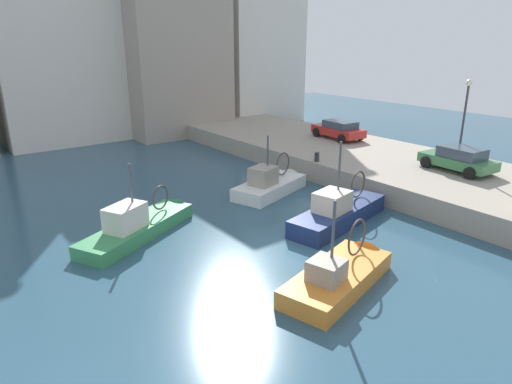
{
  "coord_description": "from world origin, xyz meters",
  "views": [
    {
      "loc": [
        -11.21,
        -12.41,
        8.11
      ],
      "look_at": [
        1.09,
        3.71,
        1.2
      ],
      "focal_mm": 31.75,
      "sensor_mm": 36.0,
      "label": 1
    }
  ],
  "objects_px": {
    "fishing_boat_green": "(143,229)",
    "fishing_boat_white": "(273,189)",
    "parked_car_red": "(339,129)",
    "fishing_boat_orange": "(342,280)",
    "fishing_boat_navy": "(341,219)",
    "parked_car_green": "(459,159)",
    "quay_streetlamp": "(465,109)",
    "mooring_bollard_mid": "(317,157)"
  },
  "relations": [
    {
      "from": "fishing_boat_white",
      "to": "fishing_boat_navy",
      "type": "relative_size",
      "value": 0.83
    },
    {
      "from": "fishing_boat_navy",
      "to": "parked_car_red",
      "type": "relative_size",
      "value": 1.68
    },
    {
      "from": "parked_car_red",
      "to": "fishing_boat_navy",
      "type": "bearing_deg",
      "value": -136.13
    },
    {
      "from": "fishing_boat_white",
      "to": "parked_car_red",
      "type": "height_order",
      "value": "fishing_boat_white"
    },
    {
      "from": "fishing_boat_orange",
      "to": "quay_streetlamp",
      "type": "distance_m",
      "value": 14.45
    },
    {
      "from": "fishing_boat_navy",
      "to": "mooring_bollard_mid",
      "type": "distance_m",
      "value": 6.52
    },
    {
      "from": "parked_car_red",
      "to": "parked_car_green",
      "type": "relative_size",
      "value": 1.02
    },
    {
      "from": "fishing_boat_green",
      "to": "parked_car_red",
      "type": "height_order",
      "value": "fishing_boat_green"
    },
    {
      "from": "fishing_boat_orange",
      "to": "parked_car_red",
      "type": "relative_size",
      "value": 1.45
    },
    {
      "from": "fishing_boat_orange",
      "to": "parked_car_green",
      "type": "height_order",
      "value": "fishing_boat_orange"
    },
    {
      "from": "quay_streetlamp",
      "to": "mooring_bollard_mid",
      "type": "bearing_deg",
      "value": 135.37
    },
    {
      "from": "quay_streetlamp",
      "to": "fishing_boat_green",
      "type": "bearing_deg",
      "value": 164.73
    },
    {
      "from": "fishing_boat_green",
      "to": "parked_car_red",
      "type": "distance_m",
      "value": 17.89
    },
    {
      "from": "fishing_boat_navy",
      "to": "mooring_bollard_mid",
      "type": "xyz_separation_m",
      "value": [
        3.55,
        5.3,
        1.33
      ]
    },
    {
      "from": "fishing_boat_white",
      "to": "parked_car_green",
      "type": "height_order",
      "value": "fishing_boat_white"
    },
    {
      "from": "quay_streetlamp",
      "to": "fishing_boat_orange",
      "type": "bearing_deg",
      "value": -165.08
    },
    {
      "from": "fishing_boat_orange",
      "to": "mooring_bollard_mid",
      "type": "height_order",
      "value": "fishing_boat_orange"
    },
    {
      "from": "fishing_boat_white",
      "to": "fishing_boat_orange",
      "type": "bearing_deg",
      "value": -115.55
    },
    {
      "from": "fishing_boat_green",
      "to": "parked_car_green",
      "type": "distance_m",
      "value": 17.05
    },
    {
      "from": "mooring_bollard_mid",
      "to": "fishing_boat_navy",
      "type": "bearing_deg",
      "value": -123.81
    },
    {
      "from": "fishing_boat_green",
      "to": "mooring_bollard_mid",
      "type": "distance_m",
      "value": 11.55
    },
    {
      "from": "parked_car_red",
      "to": "fishing_boat_orange",
      "type": "bearing_deg",
      "value": -136.42
    },
    {
      "from": "parked_car_red",
      "to": "parked_car_green",
      "type": "distance_m",
      "value": 9.85
    },
    {
      "from": "mooring_bollard_mid",
      "to": "quay_streetlamp",
      "type": "height_order",
      "value": "quay_streetlamp"
    },
    {
      "from": "parked_car_red",
      "to": "quay_streetlamp",
      "type": "relative_size",
      "value": 0.85
    },
    {
      "from": "fishing_boat_white",
      "to": "parked_car_red",
      "type": "bearing_deg",
      "value": 22.06
    },
    {
      "from": "parked_car_red",
      "to": "parked_car_green",
      "type": "xyz_separation_m",
      "value": [
        -1.08,
        -9.79,
        0.01
      ]
    },
    {
      "from": "fishing_boat_orange",
      "to": "fishing_boat_navy",
      "type": "relative_size",
      "value": 0.86
    },
    {
      "from": "fishing_boat_navy",
      "to": "parked_car_green",
      "type": "xyz_separation_m",
      "value": [
        8.24,
        -0.84,
        1.75
      ]
    },
    {
      "from": "fishing_boat_navy",
      "to": "parked_car_green",
      "type": "distance_m",
      "value": 8.47
    },
    {
      "from": "fishing_boat_green",
      "to": "parked_car_red",
      "type": "relative_size",
      "value": 1.65
    },
    {
      "from": "parked_car_red",
      "to": "parked_car_green",
      "type": "height_order",
      "value": "parked_car_green"
    },
    {
      "from": "quay_streetlamp",
      "to": "parked_car_red",
      "type": "bearing_deg",
      "value": 89.26
    },
    {
      "from": "parked_car_green",
      "to": "quay_streetlamp",
      "type": "height_order",
      "value": "quay_streetlamp"
    },
    {
      "from": "parked_car_green",
      "to": "fishing_boat_navy",
      "type": "bearing_deg",
      "value": 174.21
    },
    {
      "from": "fishing_boat_green",
      "to": "fishing_boat_white",
      "type": "height_order",
      "value": "same"
    },
    {
      "from": "fishing_boat_green",
      "to": "fishing_boat_white",
      "type": "xyz_separation_m",
      "value": [
        8.13,
        0.89,
        -0.02
      ]
    },
    {
      "from": "fishing_boat_white",
      "to": "quay_streetlamp",
      "type": "height_order",
      "value": "quay_streetlamp"
    },
    {
      "from": "fishing_boat_orange",
      "to": "parked_car_red",
      "type": "height_order",
      "value": "fishing_boat_orange"
    },
    {
      "from": "fishing_boat_navy",
      "to": "parked_car_red",
      "type": "height_order",
      "value": "fishing_boat_navy"
    },
    {
      "from": "mooring_bollard_mid",
      "to": "parked_car_red",
      "type": "bearing_deg",
      "value": 32.38
    },
    {
      "from": "fishing_boat_navy",
      "to": "parked_car_green",
      "type": "height_order",
      "value": "fishing_boat_navy"
    }
  ]
}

